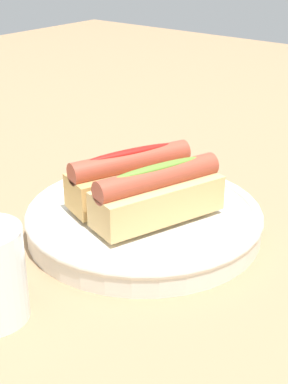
{
  "coord_description": "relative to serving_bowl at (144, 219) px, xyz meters",
  "views": [
    {
      "loc": [
        0.45,
        0.37,
        0.33
      ],
      "look_at": [
        -0.02,
        -0.01,
        0.05
      ],
      "focal_mm": 54.09,
      "sensor_mm": 36.0,
      "label": 1
    }
  ],
  "objects": [
    {
      "name": "hotdog_back",
      "position": [
        0.01,
        0.03,
        0.04
      ],
      "size": [
        0.16,
        0.09,
        0.06
      ],
      "color": "#DBB270",
      "rests_on": "serving_bowl"
    },
    {
      "name": "hotdog_front",
      "position": [
        -0.01,
        -0.03,
        0.04
      ],
      "size": [
        0.16,
        0.1,
        0.06
      ],
      "color": "tan",
      "rests_on": "serving_bowl"
    },
    {
      "name": "ground_plane",
      "position": [
        0.02,
        0.01,
        -0.02
      ],
      "size": [
        2.4,
        2.4,
        0.0
      ],
      "primitive_type": "plane",
      "color": "#9E7A56"
    },
    {
      "name": "serving_bowl",
      "position": [
        0.0,
        0.0,
        0.0
      ],
      "size": [
        0.27,
        0.27,
        0.03
      ],
      "color": "silver",
      "rests_on": "ground_plane"
    }
  ]
}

